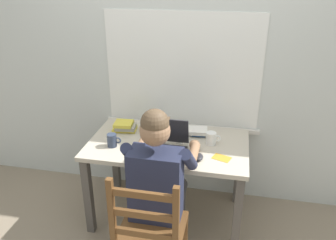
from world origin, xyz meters
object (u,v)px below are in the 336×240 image
object	(u,v)px
coffee_mug_spare	(112,140)
landscape_photo_print	(222,158)
computer_mouse	(199,157)
book_stack_main	(125,126)
coffee_mug_white	(211,138)
book_stack_side	(197,131)
desk	(168,154)
seated_person	(159,179)
coffee_mug_dark	(148,126)
laptop	(166,144)
wooden_chair	(150,233)

from	to	relation	value
coffee_mug_spare	landscape_photo_print	distance (m)	0.84
computer_mouse	book_stack_main	distance (m)	0.75
coffee_mug_white	book_stack_side	world-z (taller)	coffee_mug_white
desk	coffee_mug_white	world-z (taller)	coffee_mug_white
seated_person	coffee_mug_white	world-z (taller)	seated_person
coffee_mug_white	seated_person	bearing A→B (deg)	-121.99
seated_person	coffee_mug_dark	bearing A→B (deg)	111.49
laptop	landscape_photo_print	size ratio (longest dim) A/B	2.54
coffee_mug_dark	desk	bearing A→B (deg)	-38.70
wooden_chair	laptop	world-z (taller)	laptop
coffee_mug_white	desk	bearing A→B (deg)	-172.14
seated_person	landscape_photo_print	size ratio (longest dim) A/B	9.44
landscape_photo_print	book_stack_side	bearing A→B (deg)	143.40
wooden_chair	computer_mouse	xyz separation A→B (m)	(0.24, 0.52, 0.28)
book_stack_side	wooden_chair	bearing A→B (deg)	-100.94
seated_person	coffee_mug_spare	size ratio (longest dim) A/B	10.98
coffee_mug_white	landscape_photo_print	xyz separation A→B (m)	(0.10, -0.20, -0.05)
book_stack_side	landscape_photo_print	distance (m)	0.41
desk	wooden_chair	bearing A→B (deg)	-87.60
coffee_mug_spare	landscape_photo_print	size ratio (longest dim) A/B	0.86
coffee_mug_spare	laptop	bearing A→B (deg)	3.92
coffee_mug_spare	book_stack_side	xyz separation A→B (m)	(0.62, 0.33, -0.02)
wooden_chair	landscape_photo_print	bearing A→B (deg)	54.84
wooden_chair	laptop	size ratio (longest dim) A/B	2.79
desk	book_stack_side	bearing A→B (deg)	41.99
coffee_mug_white	landscape_photo_print	world-z (taller)	coffee_mug_white
coffee_mug_spare	seated_person	bearing A→B (deg)	-33.93
landscape_photo_print	wooden_chair	bearing A→B (deg)	-105.31
coffee_mug_dark	landscape_photo_print	xyz separation A→B (m)	(0.64, -0.32, -0.04)
book_stack_side	desk	bearing A→B (deg)	-138.01
coffee_mug_white	book_stack_side	xyz separation A→B (m)	(-0.13, 0.14, -0.02)
desk	coffee_mug_dark	xyz separation A→B (m)	(-0.21, 0.17, 0.15)
laptop	computer_mouse	bearing A→B (deg)	-17.90
desk	laptop	size ratio (longest dim) A/B	3.80
laptop	seated_person	bearing A→B (deg)	-85.48
wooden_chair	coffee_mug_spare	xyz separation A→B (m)	(-0.44, 0.58, 0.32)
laptop	book_stack_side	xyz separation A→B (m)	(0.20, 0.30, -0.02)
book_stack_side	computer_mouse	bearing A→B (deg)	-80.67
desk	book_stack_main	world-z (taller)	book_stack_main
laptop	coffee_mug_dark	world-z (taller)	laptop
book_stack_main	wooden_chair	bearing A→B (deg)	-63.21
laptop	coffee_mug_spare	distance (m)	0.42
seated_person	wooden_chair	distance (m)	0.36
desk	book_stack_main	size ratio (longest dim) A/B	5.93
computer_mouse	coffee_mug_spare	bearing A→B (deg)	175.20
coffee_mug_white	book_stack_side	size ratio (longest dim) A/B	0.66
coffee_mug_spare	coffee_mug_dark	bearing A→B (deg)	57.31
laptop	coffee_mug_spare	size ratio (longest dim) A/B	2.95
coffee_mug_white	coffee_mug_spare	xyz separation A→B (m)	(-0.75, -0.19, 0.00)
coffee_mug_white	coffee_mug_dark	xyz separation A→B (m)	(-0.54, 0.12, -0.01)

